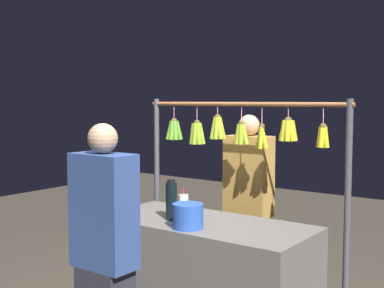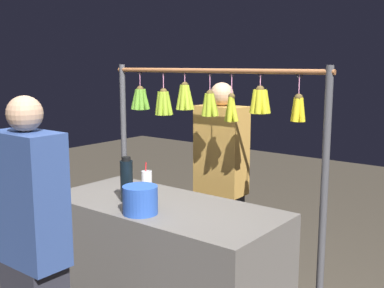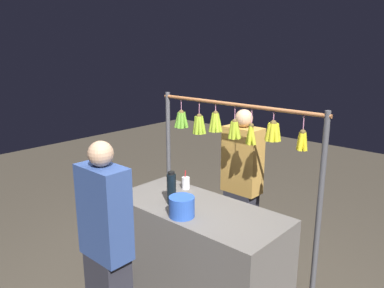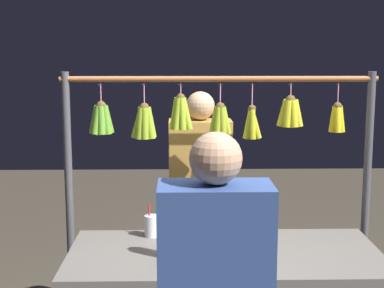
{
  "view_description": "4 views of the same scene",
  "coord_description": "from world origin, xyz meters",
  "px_view_note": "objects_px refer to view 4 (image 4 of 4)",
  "views": [
    {
      "loc": [
        -1.99,
        2.84,
        1.69
      ],
      "look_at": [
        0.11,
        0.0,
        1.39
      ],
      "focal_mm": 47.86,
      "sensor_mm": 36.0,
      "label": 1
    },
    {
      "loc": [
        -1.87,
        2.1,
        1.71
      ],
      "look_at": [
        -0.23,
        0.0,
        1.26
      ],
      "focal_mm": 44.3,
      "sensor_mm": 36.0,
      "label": 2
    },
    {
      "loc": [
        -1.94,
        2.22,
        2.16
      ],
      "look_at": [
        0.07,
        0.0,
        1.39
      ],
      "focal_mm": 35.78,
      "sensor_mm": 36.0,
      "label": 3
    },
    {
      "loc": [
        0.21,
        2.62,
        1.82
      ],
      "look_at": [
        0.16,
        0.0,
        1.39
      ],
      "focal_mm": 53.44,
      "sensor_mm": 36.0,
      "label": 4
    }
  ],
  "objects_px": {
    "water_bottle": "(180,231)",
    "blue_bucket": "(234,252)",
    "drink_cup": "(152,226)",
    "vendor_person": "(200,221)"
  },
  "relations": [
    {
      "from": "blue_bucket",
      "to": "vendor_person",
      "type": "distance_m",
      "value": 1.0
    },
    {
      "from": "vendor_person",
      "to": "water_bottle",
      "type": "bearing_deg",
      "value": 81.69
    },
    {
      "from": "blue_bucket",
      "to": "vendor_person",
      "type": "height_order",
      "value": "vendor_person"
    },
    {
      "from": "water_bottle",
      "to": "blue_bucket",
      "type": "xyz_separation_m",
      "value": [
        -0.24,
        0.13,
        -0.05
      ]
    },
    {
      "from": "water_bottle",
      "to": "vendor_person",
      "type": "height_order",
      "value": "vendor_person"
    },
    {
      "from": "blue_bucket",
      "to": "vendor_person",
      "type": "relative_size",
      "value": 0.13
    },
    {
      "from": "blue_bucket",
      "to": "drink_cup",
      "type": "xyz_separation_m",
      "value": [
        0.39,
        -0.46,
        -0.02
      ]
    },
    {
      "from": "drink_cup",
      "to": "vendor_person",
      "type": "height_order",
      "value": "vendor_person"
    },
    {
      "from": "drink_cup",
      "to": "vendor_person",
      "type": "relative_size",
      "value": 0.11
    },
    {
      "from": "water_bottle",
      "to": "blue_bucket",
      "type": "relative_size",
      "value": 1.4
    }
  ]
}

